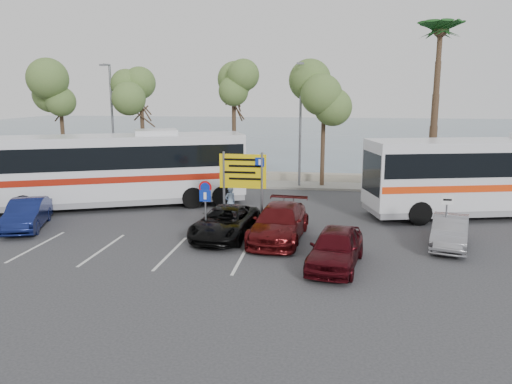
# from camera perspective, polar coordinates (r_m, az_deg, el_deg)

# --- Properties ---
(ground) EXTENTS (120.00, 120.00, 0.00)m
(ground) POSITION_cam_1_polar(r_m,az_deg,el_deg) (20.98, -5.72, -6.23)
(ground) COLOR #2F2F31
(ground) RESTS_ON ground
(kerb_strip) EXTENTS (44.00, 2.40, 0.15)m
(kerb_strip) POSITION_cam_1_polar(r_m,az_deg,el_deg) (34.32, -0.01, 0.91)
(kerb_strip) COLOR gray
(kerb_strip) RESTS_ON ground
(seawall) EXTENTS (48.00, 0.80, 0.60)m
(seawall) POSITION_cam_1_polar(r_m,az_deg,el_deg) (36.23, 0.46, 1.83)
(seawall) COLOR #9D937E
(seawall) RESTS_ON ground
(sea) EXTENTS (140.00, 140.00, 0.00)m
(sea) POSITION_cam_1_polar(r_m,az_deg,el_deg) (79.77, 4.93, 6.84)
(sea) COLOR #445F6E
(sea) RESTS_ON ground
(tree_far_left) EXTENTS (3.20, 3.20, 7.60)m
(tree_far_left) POSITION_cam_1_polar(r_m,az_deg,el_deg) (38.39, -21.54, 10.63)
(tree_far_left) COLOR #382619
(tree_far_left) RESTS_ON kerb_strip
(tree_left) EXTENTS (3.20, 3.20, 7.20)m
(tree_left) POSITION_cam_1_polar(r_m,az_deg,el_deg) (35.81, -13.00, 10.60)
(tree_left) COLOR #382619
(tree_left) RESTS_ON kerb_strip
(tree_mid) EXTENTS (3.20, 3.20, 8.00)m
(tree_mid) POSITION_cam_1_polar(r_m,az_deg,el_deg) (33.99, -2.57, 11.94)
(tree_mid) COLOR #382619
(tree_mid) RESTS_ON kerb_strip
(tree_right) EXTENTS (3.20, 3.20, 7.40)m
(tree_right) POSITION_cam_1_polar(r_m,az_deg,el_deg) (33.37, 7.80, 11.02)
(tree_right) COLOR #382619
(tree_right) RESTS_ON kerb_strip
(palm_tree) EXTENTS (4.80, 4.80, 11.20)m
(palm_tree) POSITION_cam_1_polar(r_m,az_deg,el_deg) (34.17, 20.32, 16.67)
(palm_tree) COLOR #382619
(palm_tree) RESTS_ON kerb_strip
(street_lamp_left) EXTENTS (0.45, 1.15, 8.01)m
(street_lamp_left) POSITION_cam_1_polar(r_m,az_deg,el_deg) (36.19, -16.16, 8.22)
(street_lamp_left) COLOR slate
(street_lamp_left) RESTS_ON kerb_strip
(street_lamp_right) EXTENTS (0.45, 1.15, 8.01)m
(street_lamp_right) POSITION_cam_1_polar(r_m,az_deg,el_deg) (32.99, 5.08, 8.36)
(street_lamp_right) COLOR slate
(street_lamp_right) RESTS_ON kerb_strip
(direction_sign) EXTENTS (2.20, 0.12, 3.60)m
(direction_sign) POSITION_cam_1_polar(r_m,az_deg,el_deg) (23.25, -1.51, 1.73)
(direction_sign) COLOR slate
(direction_sign) RESTS_ON ground
(sign_no_stop) EXTENTS (0.60, 0.08, 2.35)m
(sign_no_stop) POSITION_cam_1_polar(r_m,az_deg,el_deg) (22.96, -5.80, -0.62)
(sign_no_stop) COLOR slate
(sign_no_stop) RESTS_ON ground
(sign_parking) EXTENTS (0.50, 0.07, 2.25)m
(sign_parking) POSITION_cam_1_polar(r_m,az_deg,el_deg) (21.38, -5.80, -1.82)
(sign_parking) COLOR slate
(sign_parking) RESTS_ON ground
(sign_taxi) EXTENTS (0.50, 0.07, 2.20)m
(sign_taxi) POSITION_cam_1_polar(r_m,az_deg,el_deg) (21.96, 20.92, -2.30)
(sign_taxi) COLOR slate
(sign_taxi) RESTS_ON ground
(lane_markings) EXTENTS (12.02, 4.20, 0.01)m
(lane_markings) POSITION_cam_1_polar(r_m,az_deg,el_deg) (20.38, -9.54, -6.87)
(lane_markings) COLOR silver
(lane_markings) RESTS_ON ground
(coach_bus_left) EXTENTS (13.75, 7.91, 4.26)m
(coach_bus_left) POSITION_cam_1_polar(r_m,az_deg,el_deg) (28.64, -15.28, 2.25)
(coach_bus_left) COLOR silver
(coach_bus_left) RESTS_ON ground
(coach_bus_right) EXTENTS (13.86, 6.18, 4.23)m
(coach_bus_right) POSITION_cam_1_polar(r_m,az_deg,el_deg) (28.42, 26.04, 1.39)
(coach_bus_right) COLOR silver
(coach_bus_right) RESTS_ON ground
(car_blue) EXTENTS (2.79, 4.47, 1.39)m
(car_blue) POSITION_cam_1_polar(r_m,az_deg,el_deg) (25.75, -24.71, -2.31)
(car_blue) COLOR #10194C
(car_blue) RESTS_ON ground
(car_maroon) EXTENTS (2.56, 5.35, 1.50)m
(car_maroon) POSITION_cam_1_polar(r_m,az_deg,el_deg) (21.70, 2.68, -3.52)
(car_maroon) COLOR #4E0D0E
(car_maroon) RESTS_ON ground
(car_red) EXTENTS (2.42, 4.49, 1.45)m
(car_red) POSITION_cam_1_polar(r_m,az_deg,el_deg) (18.62, 9.09, -6.29)
(car_red) COLOR #40090E
(car_red) RESTS_ON ground
(suv_black) EXTENTS (2.69, 5.00, 1.34)m
(suv_black) POSITION_cam_1_polar(r_m,az_deg,el_deg) (22.09, -3.54, -3.49)
(suv_black) COLOR black
(suv_black) RESTS_ON ground
(car_silver_b) EXTENTS (2.30, 4.14, 1.29)m
(car_silver_b) POSITION_cam_1_polar(r_m,az_deg,el_deg) (22.20, 21.28, -4.25)
(car_silver_b) COLOR gray
(car_silver_b) RESTS_ON ground
(pedestrian_near) EXTENTS (0.70, 0.66, 1.60)m
(pedestrian_near) POSITION_cam_1_polar(r_m,az_deg,el_deg) (25.48, -2.97, -1.15)
(pedestrian_near) COLOR #86A0C3
(pedestrian_near) RESTS_ON ground
(pedestrian_far) EXTENTS (1.12, 1.20, 1.97)m
(pedestrian_far) POSITION_cam_1_polar(r_m,az_deg,el_deg) (26.56, 14.24, -0.58)
(pedestrian_far) COLOR #2E3446
(pedestrian_far) RESTS_ON ground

